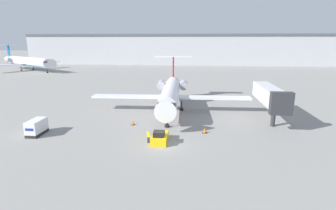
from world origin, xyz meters
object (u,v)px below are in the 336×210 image
Objects in this scene: worker_near_tug at (148,136)px; jet_bridge at (270,96)px; airplane_main at (171,93)px; airplane_parked_far_left at (28,62)px; luggage_cart at (37,127)px; pushback_tug at (160,137)px; traffic_cone_right at (205,130)px; traffic_cone_left at (133,123)px.

worker_near_tug is 22.35m from jet_bridge.
airplane_parked_far_left reaches higher than airplane_main.
airplane_parked_far_left reaches higher than luggage_cart.
jet_bridge reaches higher than worker_near_tug.
jet_bridge is at bearing 32.95° from pushback_tug.
luggage_cart is 0.26× the size of jet_bridge.
luggage_cart is 37.15m from jet_bridge.
pushback_tug is (-0.10, -16.27, -2.84)m from airplane_main.
airplane_main is 17.96m from jet_bridge.
traffic_cone_right is (6.17, -12.03, -3.11)m from airplane_main.
worker_near_tug is at bearing -62.40° from traffic_cone_left.
traffic_cone_right is at bearing -44.75° from airplane_parked_far_left.
airplane_parked_far_left is (-70.24, 63.73, 0.42)m from airplane_main.
pushback_tug is at bearing -52.64° from traffic_cone_left.
traffic_cone_right is (7.74, 4.63, -0.51)m from worker_near_tug.
pushback_tug is 20.96m from jet_bridge.
jet_bridge reaches higher than pushback_tug.
traffic_cone_left is at bearing 166.80° from traffic_cone_right.
worker_near_tug is at bearing -49.49° from airplane_parked_far_left.
pushback_tug is 2.16× the size of worker_near_tug.
worker_near_tug is 105.77m from airplane_parked_far_left.
worker_near_tug is at bearing -165.49° from pushback_tug.
airplane_parked_far_left is at bearing 130.51° from worker_near_tug.
airplane_main is 0.83× the size of airplane_parked_far_left.
airplane_parked_far_left is at bearing 135.25° from traffic_cone_right.
luggage_cart is at bearing -173.03° from traffic_cone_right.
luggage_cart is 2.02× the size of worker_near_tug.
traffic_cone_right is 13.66m from jet_bridge.
luggage_cart reaches higher than traffic_cone_right.
luggage_cart is at bearing -156.26° from traffic_cone_left.
luggage_cart is (-18.33, 1.24, 0.45)m from pushback_tug.
pushback_tug is at bearing -147.05° from jet_bridge.
airplane_main is 8.14× the size of pushback_tug.
jet_bridge is at bearing 10.64° from traffic_cone_left.
traffic_cone_right is (6.26, 4.25, -0.27)m from pushback_tug.
luggage_cart is at bearing -56.66° from airplane_parked_far_left.
traffic_cone_left is at bearing 117.60° from worker_near_tug.
worker_near_tug is (-1.48, -0.38, 0.24)m from pushback_tug.
airplane_parked_far_left is 111.26m from jet_bridge.
airplane_main is 94.84m from airplane_parked_far_left.
worker_near_tug is 0.13× the size of jet_bridge.
worker_near_tug is at bearing -95.39° from airplane_main.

